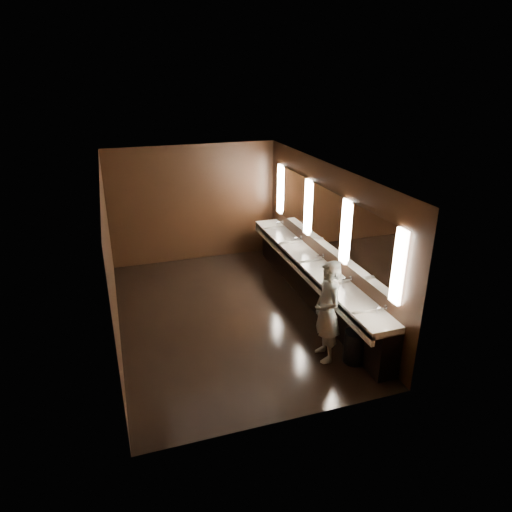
{
  "coord_description": "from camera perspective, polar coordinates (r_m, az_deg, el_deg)",
  "views": [
    {
      "loc": [
        -1.85,
        -7.48,
        4.41
      ],
      "look_at": [
        0.59,
        0.0,
        1.16
      ],
      "focal_mm": 32.0,
      "sensor_mm": 36.0,
      "label": 1
    }
  ],
  "objects": [
    {
      "name": "person",
      "position": [
        7.33,
        8.9,
        -6.88
      ],
      "size": [
        0.45,
        0.65,
        1.7
      ],
      "primitive_type": "imported",
      "rotation": [
        0.0,
        0.0,
        -1.65
      ],
      "color": "#83B6C4",
      "rests_on": "floor"
    },
    {
      "name": "trash_bin",
      "position": [
        7.62,
        12.22,
        -11.0
      ],
      "size": [
        0.44,
        0.44,
        0.54
      ],
      "primitive_type": "cylinder",
      "rotation": [
        0.0,
        0.0,
        0.33
      ],
      "color": "black",
      "rests_on": "floor"
    },
    {
      "name": "wall_front",
      "position": [
        5.7,
        3.8,
        -9.44
      ],
      "size": [
        4.0,
        0.02,
        2.8
      ],
      "primitive_type": "cube",
      "color": "black",
      "rests_on": "floor"
    },
    {
      "name": "mirror_band",
      "position": [
        8.81,
        8.68,
        4.64
      ],
      "size": [
        0.06,
        5.03,
        1.15
      ],
      "color": "white",
      "rests_on": "wall_right"
    },
    {
      "name": "wall_left",
      "position": [
        8.06,
        -17.76,
        -0.58
      ],
      "size": [
        0.02,
        6.0,
        2.8
      ],
      "primitive_type": "cube",
      "color": "black",
      "rests_on": "floor"
    },
    {
      "name": "floor",
      "position": [
        8.88,
        -3.63,
        -7.37
      ],
      "size": [
        6.0,
        6.0,
        0.0
      ],
      "primitive_type": "plane",
      "color": "black",
      "rests_on": "ground"
    },
    {
      "name": "wall_back",
      "position": [
        11.06,
        -7.78,
        6.47
      ],
      "size": [
        4.0,
        0.02,
        2.8
      ],
      "primitive_type": "cube",
      "color": "black",
      "rests_on": "floor"
    },
    {
      "name": "wall_right",
      "position": [
        8.93,
        8.67,
        2.52
      ],
      "size": [
        0.02,
        6.0,
        2.8
      ],
      "primitive_type": "cube",
      "color": "black",
      "rests_on": "floor"
    },
    {
      "name": "ceiling",
      "position": [
        7.87,
        -4.13,
        10.61
      ],
      "size": [
        4.0,
        6.0,
        0.02
      ],
      "primitive_type": "cube",
      "color": "#2D2D2B",
      "rests_on": "wall_back"
    },
    {
      "name": "sink_counter",
      "position": [
        9.19,
        7.18,
        -2.92
      ],
      "size": [
        0.55,
        5.4,
        1.01
      ],
      "color": "black",
      "rests_on": "floor"
    }
  ]
}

